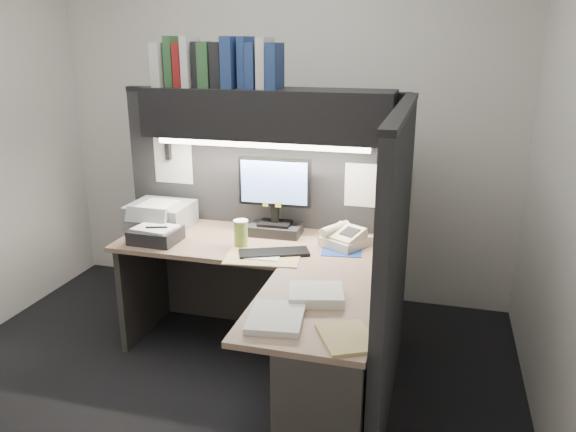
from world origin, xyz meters
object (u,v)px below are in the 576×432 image
object	(u,v)px
desk	(281,333)
printer	(161,215)
telephone	(345,238)
notebook_stack	(156,235)
coffee_cup	(241,234)
overhead_shelf	(267,114)
keyboard	(274,253)
monitor	(275,205)

from	to	relation	value
desk	printer	bearing A→B (deg)	146.39
telephone	notebook_stack	xyz separation A→B (m)	(-1.14, -0.24, -0.00)
coffee_cup	printer	distance (m)	0.69
desk	overhead_shelf	bearing A→B (deg)	111.79
keyboard	coffee_cup	bearing A→B (deg)	138.35
overhead_shelf	coffee_cup	distance (m)	0.75
desk	telephone	xyz separation A→B (m)	(0.22, 0.64, 0.33)
monitor	notebook_stack	world-z (taller)	monitor
overhead_shelf	monitor	size ratio (longest dim) A/B	3.09
keyboard	notebook_stack	bearing A→B (deg)	155.80
monitor	coffee_cup	bearing A→B (deg)	-118.34
monitor	printer	bearing A→B (deg)	-178.12
keyboard	telephone	bearing A→B (deg)	11.24
keyboard	telephone	world-z (taller)	telephone
keyboard	printer	world-z (taller)	printer
desk	printer	distance (m)	1.29
notebook_stack	telephone	bearing A→B (deg)	12.05
printer	notebook_stack	world-z (taller)	printer
printer	desk	bearing A→B (deg)	-33.01
desk	keyboard	world-z (taller)	keyboard
overhead_shelf	desk	bearing A→B (deg)	-68.21
monitor	keyboard	world-z (taller)	monitor
desk	overhead_shelf	xyz separation A→B (m)	(-0.30, 0.75, 1.06)
monitor	coffee_cup	xyz separation A→B (m)	(-0.14, -0.27, -0.12)
desk	monitor	world-z (taller)	monitor
desk	printer	xyz separation A→B (m)	(-1.03, 0.69, 0.37)
coffee_cup	notebook_stack	bearing A→B (deg)	-173.24
coffee_cup	printer	size ratio (longest dim) A/B	0.40
monitor	coffee_cup	size ratio (longest dim) A/B	3.20
monitor	notebook_stack	distance (m)	0.77
keyboard	printer	xyz separation A→B (m)	(-0.88, 0.30, 0.07)
printer	notebook_stack	bearing A→B (deg)	-67.88
monitor	notebook_stack	bearing A→B (deg)	-155.17
keyboard	coffee_cup	xyz separation A→B (m)	(-0.23, 0.08, 0.07)
overhead_shelf	printer	bearing A→B (deg)	-174.91
overhead_shelf	printer	size ratio (longest dim) A/B	3.91
monitor	telephone	world-z (taller)	monitor
overhead_shelf	telephone	distance (m)	0.90
overhead_shelf	keyboard	xyz separation A→B (m)	(0.15, -0.37, -0.76)
telephone	monitor	bearing A→B (deg)	-161.04
monitor	printer	world-z (taller)	monitor
desk	keyboard	bearing A→B (deg)	111.43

